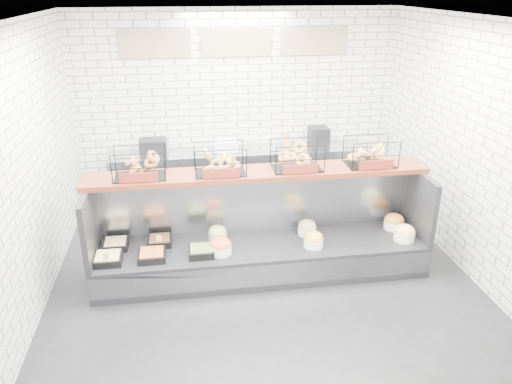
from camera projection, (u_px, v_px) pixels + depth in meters
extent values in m
plane|color=black|center=(265.00, 285.00, 5.95)|extent=(5.50, 5.50, 0.00)
cube|color=white|center=(237.00, 108.00, 7.87)|extent=(5.00, 0.02, 3.00)
cube|color=white|center=(22.00, 179.00, 5.02)|extent=(0.02, 5.50, 3.00)
cube|color=white|center=(481.00, 155.00, 5.71)|extent=(0.02, 5.50, 3.00)
cube|color=white|center=(268.00, 19.00, 4.78)|extent=(5.00, 5.50, 0.02)
cube|color=tan|center=(155.00, 44.00, 7.29)|extent=(1.05, 0.03, 0.42)
cube|color=tan|center=(236.00, 42.00, 7.45)|extent=(1.05, 0.03, 0.42)
cube|color=tan|center=(314.00, 41.00, 7.62)|extent=(1.05, 0.03, 0.42)
cube|color=black|center=(261.00, 257.00, 6.14)|extent=(4.00, 0.90, 0.40)
cube|color=#93969B|center=(267.00, 275.00, 5.74)|extent=(4.00, 0.03, 0.28)
cube|color=#93969B|center=(256.00, 200.00, 6.28)|extent=(4.00, 0.08, 0.80)
cube|color=black|center=(90.00, 225.00, 5.64)|extent=(0.06, 0.90, 0.80)
cube|color=black|center=(418.00, 203.00, 6.18)|extent=(0.06, 0.90, 0.80)
cube|color=black|center=(108.00, 259.00, 5.64)|extent=(0.31, 0.31, 0.08)
cube|color=#DBCA87|center=(108.00, 256.00, 5.63)|extent=(0.26, 0.26, 0.04)
cube|color=#F5C355|center=(106.00, 257.00, 5.51)|extent=(0.06, 0.01, 0.08)
cube|color=black|center=(116.00, 245.00, 5.95)|extent=(0.29, 0.29, 0.08)
cube|color=#D8BF84|center=(116.00, 242.00, 5.93)|extent=(0.24, 0.24, 0.04)
cube|color=#F5C355|center=(114.00, 242.00, 5.82)|extent=(0.06, 0.01, 0.08)
cube|color=black|center=(152.00, 256.00, 5.71)|extent=(0.31, 0.31, 0.08)
cube|color=#D05F2C|center=(152.00, 253.00, 5.70)|extent=(0.26, 0.26, 0.04)
cube|color=#F5C355|center=(151.00, 253.00, 5.58)|extent=(0.06, 0.01, 0.08)
cube|color=black|center=(160.00, 241.00, 6.03)|extent=(0.28, 0.28, 0.08)
cube|color=brown|center=(160.00, 239.00, 6.01)|extent=(0.24, 0.24, 0.04)
cube|color=#F5C355|center=(159.00, 238.00, 5.90)|extent=(0.06, 0.01, 0.08)
cube|color=black|center=(201.00, 252.00, 5.79)|extent=(0.29, 0.29, 0.08)
cube|color=olive|center=(201.00, 249.00, 5.78)|extent=(0.25, 0.25, 0.04)
cube|color=#F5C355|center=(201.00, 249.00, 5.67)|extent=(0.06, 0.01, 0.08)
cylinder|color=white|center=(221.00, 249.00, 5.82)|extent=(0.26, 0.26, 0.11)
ellipsoid|color=#E95C31|center=(221.00, 245.00, 5.79)|extent=(0.25, 0.25, 0.18)
cylinder|color=white|center=(218.00, 236.00, 6.12)|extent=(0.23, 0.23, 0.11)
ellipsoid|color=#F2E37C|center=(218.00, 231.00, 6.10)|extent=(0.22, 0.22, 0.15)
cylinder|color=white|center=(313.00, 242.00, 5.97)|extent=(0.23, 0.23, 0.11)
ellipsoid|color=gold|center=(314.00, 238.00, 5.95)|extent=(0.23, 0.23, 0.16)
cylinder|color=white|center=(307.00, 230.00, 6.26)|extent=(0.23, 0.23, 0.11)
ellipsoid|color=tan|center=(307.00, 226.00, 6.24)|extent=(0.22, 0.22, 0.16)
cylinder|color=white|center=(404.00, 236.00, 6.12)|extent=(0.26, 0.26, 0.11)
ellipsoid|color=#E9CC77|center=(405.00, 232.00, 6.10)|extent=(0.25, 0.25, 0.18)
cylinder|color=white|center=(394.00, 224.00, 6.41)|extent=(0.25, 0.25, 0.11)
ellipsoid|color=orange|center=(394.00, 220.00, 6.39)|extent=(0.25, 0.25, 0.17)
cube|color=#4D1D10|center=(259.00, 173.00, 5.94)|extent=(4.10, 0.50, 0.06)
cube|color=black|center=(139.00, 163.00, 5.67)|extent=(0.60, 0.38, 0.34)
cube|color=maroon|center=(139.00, 178.00, 5.53)|extent=(0.42, 0.02, 0.11)
cube|color=black|center=(220.00, 159.00, 5.80)|extent=(0.60, 0.38, 0.34)
cube|color=maroon|center=(222.00, 173.00, 5.66)|extent=(0.42, 0.02, 0.11)
cube|color=black|center=(297.00, 155.00, 5.93)|extent=(0.60, 0.38, 0.34)
cube|color=maroon|center=(301.00, 169.00, 5.78)|extent=(0.42, 0.02, 0.11)
cube|color=black|center=(371.00, 152.00, 6.06)|extent=(0.60, 0.38, 0.34)
cube|color=maroon|center=(376.00, 165.00, 5.91)|extent=(0.42, 0.02, 0.11)
cube|color=#93969B|center=(240.00, 177.00, 7.99)|extent=(4.00, 0.60, 0.90)
cube|color=black|center=(153.00, 147.00, 7.57)|extent=(0.40, 0.30, 0.24)
cube|color=silver|center=(226.00, 146.00, 7.72)|extent=(0.35, 0.28, 0.18)
cylinder|color=orange|center=(287.00, 140.00, 7.92)|extent=(0.09, 0.09, 0.22)
cube|color=black|center=(319.00, 137.00, 7.97)|extent=(0.30, 0.30, 0.30)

